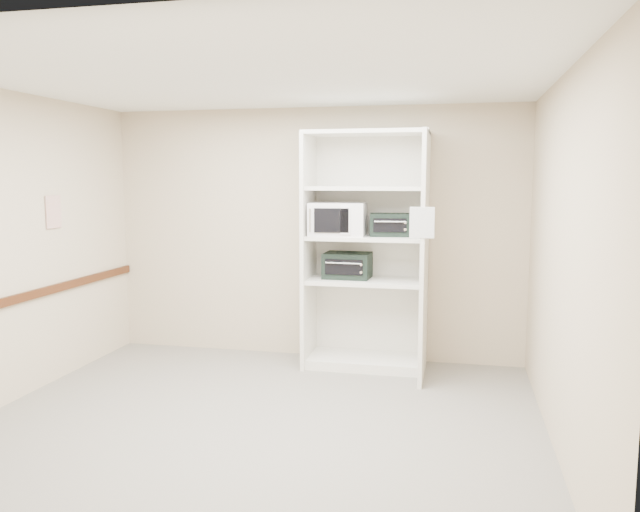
% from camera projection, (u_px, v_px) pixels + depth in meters
% --- Properties ---
extents(floor, '(4.50, 4.00, 0.01)m').
position_uv_depth(floor, '(258.00, 423.00, 5.00)').
color(floor, '#6B655C').
rests_on(floor, ground).
extents(ceiling, '(4.50, 4.00, 0.01)m').
position_uv_depth(ceiling, '(253.00, 77.00, 4.67)').
color(ceiling, white).
extents(wall_back, '(4.50, 0.02, 2.70)m').
position_uv_depth(wall_back, '(314.00, 234.00, 6.77)').
color(wall_back, '#BEAA8B').
rests_on(wall_back, ground).
extents(wall_front, '(4.50, 0.02, 2.70)m').
position_uv_depth(wall_front, '(120.00, 307.00, 2.90)').
color(wall_front, '#BEAA8B').
rests_on(wall_front, ground).
extents(wall_left, '(0.02, 4.00, 2.70)m').
position_uv_depth(wall_left, '(4.00, 249.00, 5.31)').
color(wall_left, '#BEAA8B').
rests_on(wall_left, ground).
extents(wall_right, '(0.02, 4.00, 2.70)m').
position_uv_depth(wall_right, '(562.00, 264.00, 4.35)').
color(wall_right, '#BEAA8B').
rests_on(wall_right, ground).
extents(shelving_unit, '(1.24, 0.92, 2.42)m').
position_uv_depth(shelving_unit, '(370.00, 259.00, 6.37)').
color(shelving_unit, white).
rests_on(shelving_unit, floor).
extents(microwave, '(0.58, 0.45, 0.33)m').
position_uv_depth(microwave, '(338.00, 219.00, 6.33)').
color(microwave, white).
rests_on(microwave, shelving_unit).
extents(toaster_oven_upper, '(0.43, 0.34, 0.23)m').
position_uv_depth(toaster_oven_upper, '(390.00, 225.00, 6.29)').
color(toaster_oven_upper, black).
rests_on(toaster_oven_upper, shelving_unit).
extents(toaster_oven_lower, '(0.48, 0.37, 0.26)m').
position_uv_depth(toaster_oven_lower, '(347.00, 265.00, 6.47)').
color(toaster_oven_lower, black).
rests_on(toaster_oven_lower, shelving_unit).
extents(paper_sign, '(0.22, 0.01, 0.28)m').
position_uv_depth(paper_sign, '(422.00, 223.00, 5.59)').
color(paper_sign, white).
rests_on(paper_sign, shelving_unit).
extents(chair_rail, '(0.04, 3.98, 0.08)m').
position_uv_depth(chair_rail, '(10.00, 301.00, 5.37)').
color(chair_rail, '#3F1C0C').
rests_on(chair_rail, wall_left).
extents(wall_poster, '(0.01, 0.22, 0.31)m').
position_uv_depth(wall_poster, '(54.00, 212.00, 5.93)').
color(wall_poster, silver).
rests_on(wall_poster, wall_left).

